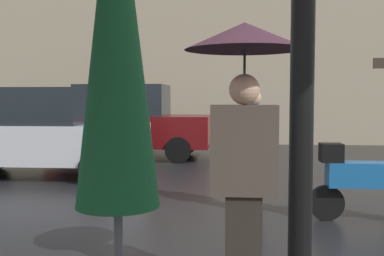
{
  "coord_description": "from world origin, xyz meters",
  "views": [
    {
      "loc": [
        -0.48,
        -2.45,
        1.59
      ],
      "look_at": [
        -1.05,
        3.91,
        1.19
      ],
      "focal_mm": 43.62,
      "sensor_mm": 36.0,
      "label": 1
    }
  ],
  "objects": [
    {
      "name": "parked_car_left",
      "position": [
        -3.26,
        9.77,
        0.98
      ],
      "size": [
        4.18,
        1.97,
        1.95
      ],
      "rotation": [
        0.0,
        0.0,
        3.12
      ],
      "color": "#590C0F",
      "rests_on": "ground"
    },
    {
      "name": "parked_car_right",
      "position": [
        -4.46,
        6.69,
        0.91
      ],
      "size": [
        4.25,
        1.83,
        1.8
      ],
      "rotation": [
        0.0,
        0.0,
        3.23
      ],
      "color": "silver",
      "rests_on": "ground"
    },
    {
      "name": "folded_patio_umbrella_near",
      "position": [
        -0.95,
        -0.62,
        1.81
      ],
      "size": [
        0.36,
        0.36,
        2.62
      ],
      "color": "black",
      "rests_on": "ground"
    },
    {
      "name": "parked_scooter",
      "position": [
        1.18,
        3.69,
        0.56
      ],
      "size": [
        1.44,
        0.32,
        1.23
      ],
      "rotation": [
        0.0,
        0.0,
        -0.0
      ],
      "color": "black",
      "rests_on": "ground"
    },
    {
      "name": "pedestrian_with_bag",
      "position": [
        -0.19,
        4.1,
        0.97
      ],
      "size": [
        0.52,
        0.24,
        1.71
      ],
      "rotation": [
        0.0,
        0.0,
        4.12
      ],
      "color": "black",
      "rests_on": "ground"
    },
    {
      "name": "pedestrian_with_umbrella",
      "position": [
        -0.4,
        1.13,
        1.6
      ],
      "size": [
        0.92,
        0.92,
        2.17
      ],
      "rotation": [
        0.0,
        0.0,
        2.47
      ],
      "color": "#2A241E",
      "rests_on": "ground"
    }
  ]
}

